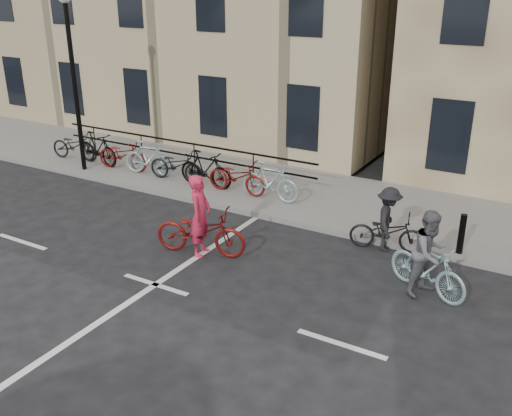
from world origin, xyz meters
The scene contains 8 objects.
ground centered at (0.00, 0.00, 0.00)m, with size 120.00×120.00×0.00m, color black.
sidewalk centered at (-4.00, 6.00, 0.07)m, with size 46.00×4.00×0.15m, color slate.
lamp_post centered at (-6.50, 4.40, 3.49)m, with size 0.36×0.36×5.28m.
bollard_east centered at (5.00, 4.25, 0.60)m, with size 0.14×0.14×0.90m, color black.
parked_bikes centered at (-3.87, 5.04, 0.65)m, with size 9.35×1.23×1.05m.
cyclist_pink centered at (-0.02, 1.62, 0.64)m, with size 2.19×1.22×1.84m.
cyclist_grey centered at (4.76, 2.43, 0.70)m, with size 1.83×1.18×1.72m.
cyclist_dark centered at (3.47, 3.90, 0.58)m, with size 1.76×1.06×1.49m.
Camera 1 is at (6.81, -7.66, 5.70)m, focal length 40.00 mm.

